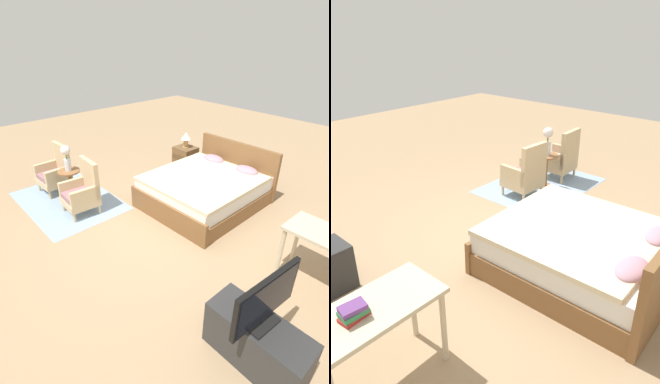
{
  "view_description": "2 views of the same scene",
  "coord_description": "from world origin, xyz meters",
  "views": [
    {
      "loc": [
        2.94,
        -2.66,
        2.83
      ],
      "look_at": [
        0.08,
        -0.09,
        0.75
      ],
      "focal_mm": 28.0,
      "sensor_mm": 36.0,
      "label": 1
    },
    {
      "loc": [
        3.19,
        2.7,
        2.67
      ],
      "look_at": [
        0.04,
        -0.1,
        0.73
      ],
      "focal_mm": 35.0,
      "sensor_mm": 36.0,
      "label": 2
    }
  ],
  "objects": [
    {
      "name": "side_table",
      "position": [
        -1.9,
        -0.65,
        0.37
      ],
      "size": [
        0.4,
        0.4,
        0.59
      ],
      "color": "#936038",
      "rests_on": "ground_plane"
    },
    {
      "name": "flower_vase",
      "position": [
        -1.9,
        -0.65,
        0.89
      ],
      "size": [
        0.17,
        0.17,
        0.48
      ],
      "color": "silver",
      "rests_on": "side_table"
    },
    {
      "name": "armchair_by_window_right",
      "position": [
        -1.37,
        -0.69,
        0.38
      ],
      "size": [
        0.57,
        0.57,
        0.92
      ],
      "color": "#CCB284",
      "rests_on": "floor_rug"
    },
    {
      "name": "bed",
      "position": [
        -0.12,
        1.1,
        0.3
      ],
      "size": [
        1.76,
        2.03,
        0.96
      ],
      "color": "brown",
      "rests_on": "ground_plane"
    },
    {
      "name": "armchair_by_window_left",
      "position": [
        -2.43,
        -0.69,
        0.38
      ],
      "size": [
        0.56,
        0.56,
        0.92
      ],
      "color": "#CCB284",
      "rests_on": "floor_rug"
    },
    {
      "name": "vanity_desk",
      "position": [
        2.19,
        0.61,
        0.65
      ],
      "size": [
        1.04,
        0.52,
        0.76
      ],
      "color": "beige",
      "rests_on": "ground_plane"
    },
    {
      "name": "floor_rug",
      "position": [
        -1.9,
        -0.75,
        0.0
      ],
      "size": [
        2.1,
        1.5,
        0.01
      ],
      "color": "#8EA8C6",
      "rests_on": "ground_plane"
    },
    {
      "name": "ground_plane",
      "position": [
        0.0,
        0.0,
        0.0
      ],
      "size": [
        16.0,
        16.0,
        0.0
      ],
      "primitive_type": "plane",
      "color": "#A38460"
    },
    {
      "name": "book_stack",
      "position": [
        2.34,
        0.61,
        0.82
      ],
      "size": [
        0.21,
        0.15,
        0.11
      ],
      "color": "#AD2823",
      "rests_on": "vanity_desk"
    }
  ]
}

